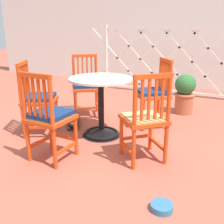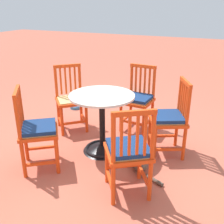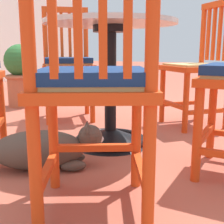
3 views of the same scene
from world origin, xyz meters
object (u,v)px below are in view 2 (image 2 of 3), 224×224
pet_water_bowl (75,107)px  orange_chair_near_fence (138,100)px  orange_chair_at_corner (169,119)px  cafe_table (102,130)px  tabby_cat (137,157)px  orange_chair_tucked_in (71,100)px  orange_chair_by_planter (129,152)px  orange_chair_facing_out (37,131)px

pet_water_bowl → orange_chair_near_fence: bearing=165.9°
orange_chair_at_corner → pet_water_bowl: 2.02m
cafe_table → tabby_cat: cafe_table is taller
pet_water_bowl → orange_chair_tucked_in: bearing=119.0°
orange_chair_by_planter → orange_chair_near_fence: bearing=-73.9°
orange_chair_near_fence → orange_chair_tucked_in: (0.87, 0.37, -0.01)m
orange_chair_tucked_in → orange_chair_at_corner: (-1.43, 0.11, 0.01)m
orange_chair_tucked_in → pet_water_bowl: orange_chair_tucked_in is taller
orange_chair_tucked_in → tabby_cat: 1.33m
orange_chair_near_fence → tabby_cat: size_ratio=1.62×
orange_chair_near_fence → tabby_cat: (-0.32, 0.88, -0.35)m
cafe_table → orange_chair_tucked_in: bearing=-29.8°
orange_chair_facing_out → orange_chair_at_corner: size_ratio=1.00×
orange_chair_near_fence → orange_chair_at_corner: 0.74m
orange_chair_by_planter → cafe_table: bearing=-46.7°
cafe_table → orange_chair_facing_out: 0.79m
pet_water_bowl → orange_chair_at_corner: bearing=156.1°
cafe_table → orange_chair_near_fence: 0.81m
cafe_table → tabby_cat: 0.54m
orange_chair_near_fence → orange_chair_by_planter: bearing=106.1°
orange_chair_facing_out → orange_chair_by_planter: same height
cafe_table → orange_chair_by_planter: size_ratio=0.83×
orange_chair_facing_out → orange_chair_by_planter: size_ratio=1.00×
tabby_cat → orange_chair_facing_out: bearing=27.0°
orange_chair_facing_out → orange_chair_at_corner: (-1.21, -0.89, 0.00)m
orange_chair_near_fence → pet_water_bowl: 1.35m
orange_chair_by_planter → pet_water_bowl: bearing=-45.8°
orange_chair_facing_out → orange_chair_at_corner: same height
orange_chair_at_corner → pet_water_bowl: size_ratio=5.36×
orange_chair_tucked_in → orange_chair_by_planter: same height
cafe_table → tabby_cat: bearing=167.5°
cafe_table → orange_chair_near_fence: orange_chair_near_fence is taller
pet_water_bowl → orange_chair_facing_out: bearing=109.4°
orange_chair_facing_out → tabby_cat: bearing=-153.0°
cafe_table → orange_chair_tucked_in: 0.81m
cafe_table → pet_water_bowl: bearing=-45.3°
tabby_cat → pet_water_bowl: tabby_cat is taller
orange_chair_tucked_in → orange_chair_by_planter: bearing=141.6°
tabby_cat → orange_chair_near_fence: bearing=-70.1°
orange_chair_by_planter → orange_chair_at_corner: 0.90m
orange_chair_at_corner → orange_chair_facing_out: bearing=36.1°
orange_chair_near_fence → orange_chair_tucked_in: bearing=23.3°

